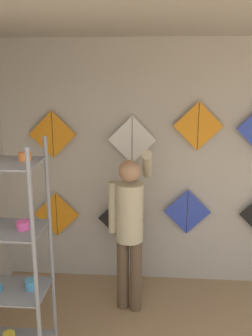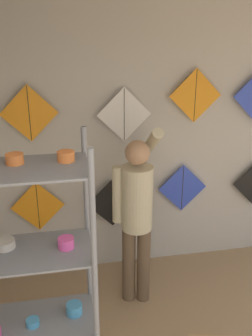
{
  "view_description": "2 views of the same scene",
  "coord_description": "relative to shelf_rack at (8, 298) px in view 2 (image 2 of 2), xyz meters",
  "views": [
    {
      "loc": [
        -0.06,
        -0.76,
        2.47
      ],
      "look_at": [
        -0.35,
        3.05,
        1.46
      ],
      "focal_mm": 40.0,
      "sensor_mm": 36.0,
      "label": 1
    },
    {
      "loc": [
        -0.95,
        -0.21,
        2.53
      ],
      "look_at": [
        -0.33,
        3.05,
        1.26
      ],
      "focal_mm": 40.0,
      "sensor_mm": 36.0,
      "label": 2
    }
  ],
  "objects": [
    {
      "name": "kite_1",
      "position": [
        0.84,
        1.75,
        -0.35
      ],
      "size": [
        0.54,
        0.01,
        0.54
      ],
      "color": "black"
    },
    {
      "name": "kite_4",
      "position": [
        0.08,
        1.75,
        0.63
      ],
      "size": [
        0.54,
        0.01,
        0.54
      ],
      "color": "orange"
    },
    {
      "name": "kite_2",
      "position": [
        1.61,
        1.75,
        -0.25
      ],
      "size": [
        0.54,
        0.01,
        0.54
      ],
      "color": "blue"
    },
    {
      "name": "kite_0",
      "position": [
        0.08,
        1.75,
        -0.32
      ],
      "size": [
        0.54,
        0.01,
        0.54
      ],
      "color": "orange"
    },
    {
      "name": "shelf_rack",
      "position": [
        0.0,
        0.0,
        0.0
      ],
      "size": [
        0.95,
        0.4,
        2.02
      ],
      "color": "slate",
      "rests_on": "ground"
    },
    {
      "name": "kite_6",
      "position": [
        1.69,
        1.75,
        0.74
      ],
      "size": [
        0.54,
        0.01,
        0.54
      ],
      "color": "orange"
    },
    {
      "name": "kite_5",
      "position": [
        0.97,
        1.75,
        0.58
      ],
      "size": [
        0.54,
        0.01,
        0.54
      ],
      "color": "white"
    },
    {
      "name": "shopkeeper",
      "position": [
        0.98,
        1.2,
        -0.16
      ],
      "size": [
        0.43,
        0.56,
        1.73
      ],
      "rotation": [
        0.0,
        0.0,
        -0.23
      ],
      "color": "brown",
      "rests_on": "ground"
    },
    {
      "name": "back_panel",
      "position": [
        1.27,
        1.84,
        0.27
      ],
      "size": [
        4.4,
        0.06,
        2.8
      ],
      "primitive_type": "cube",
      "color": "#BCB7AD",
      "rests_on": "ground"
    }
  ]
}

